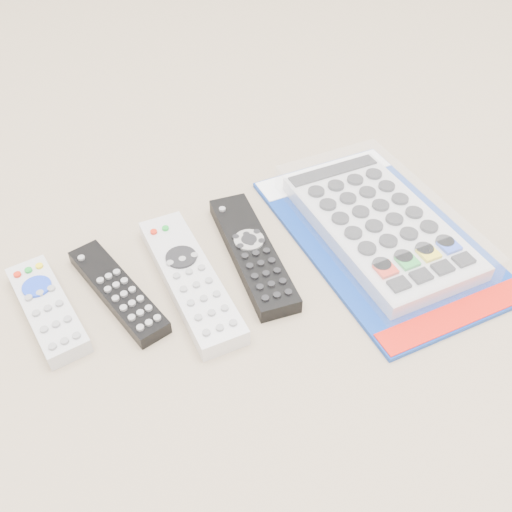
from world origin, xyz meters
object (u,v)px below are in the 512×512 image
remote_slim_black (118,291)px  jumbo_remote_packaged (380,224)px  remote_small_grey (47,308)px  remote_silver_dvd (190,279)px  remote_large_black (252,252)px

remote_slim_black → jumbo_remote_packaged: bearing=-20.6°
remote_slim_black → remote_small_grey: bearing=161.8°
remote_silver_dvd → remote_small_grey: bearing=170.5°
remote_small_grey → remote_large_black: 0.25m
remote_silver_dvd → remote_slim_black: bearing=166.0°
remote_small_grey → remote_slim_black: size_ratio=0.89×
remote_small_grey → remote_slim_black: bearing=-12.3°
jumbo_remote_packaged → remote_slim_black: bearing=173.1°
remote_slim_black → remote_silver_dvd: size_ratio=0.79×
remote_slim_black → remote_large_black: size_ratio=0.83×
remote_large_black → jumbo_remote_packaged: 0.17m
remote_small_grey → remote_large_black: same height
remote_small_grey → remote_silver_dvd: remote_silver_dvd is taller
remote_silver_dvd → remote_large_black: bearing=7.0°
remote_slim_black → remote_silver_dvd: 0.09m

